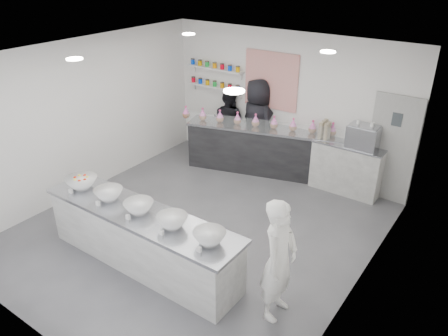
# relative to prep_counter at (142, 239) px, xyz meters

# --- Properties ---
(floor) EXTENTS (6.00, 6.00, 0.00)m
(floor) POSITION_rel_prep_counter_xyz_m (0.12, 1.22, -0.47)
(floor) COLOR #515156
(floor) RESTS_ON ground
(ceiling) EXTENTS (6.00, 6.00, 0.00)m
(ceiling) POSITION_rel_prep_counter_xyz_m (0.12, 1.22, 2.53)
(ceiling) COLOR white
(ceiling) RESTS_ON floor
(back_wall) EXTENTS (5.50, 0.00, 5.50)m
(back_wall) POSITION_rel_prep_counter_xyz_m (0.12, 4.22, 1.03)
(back_wall) COLOR white
(back_wall) RESTS_ON floor
(left_wall) EXTENTS (0.00, 6.00, 6.00)m
(left_wall) POSITION_rel_prep_counter_xyz_m (-2.63, 1.22, 1.03)
(left_wall) COLOR white
(left_wall) RESTS_ON floor
(right_wall) EXTENTS (0.00, 6.00, 6.00)m
(right_wall) POSITION_rel_prep_counter_xyz_m (2.87, 1.22, 1.03)
(right_wall) COLOR white
(right_wall) RESTS_ON floor
(back_door) EXTENTS (0.88, 0.04, 2.10)m
(back_door) POSITION_rel_prep_counter_xyz_m (2.42, 4.19, 0.58)
(back_door) COLOR #9D9D9A
(back_door) RESTS_ON floor
(pattern_panel) EXTENTS (1.25, 0.03, 1.20)m
(pattern_panel) POSITION_rel_prep_counter_xyz_m (-0.23, 4.19, 1.48)
(pattern_panel) COLOR red
(pattern_panel) RESTS_ON back_wall
(jar_shelf_lower) EXTENTS (1.45, 0.22, 0.04)m
(jar_shelf_lower) POSITION_rel_prep_counter_xyz_m (-1.63, 4.12, 1.13)
(jar_shelf_lower) COLOR silver
(jar_shelf_lower) RESTS_ON back_wall
(jar_shelf_upper) EXTENTS (1.45, 0.22, 0.04)m
(jar_shelf_upper) POSITION_rel_prep_counter_xyz_m (-1.63, 4.12, 1.55)
(jar_shelf_upper) COLOR silver
(jar_shelf_upper) RESTS_ON back_wall
(preserve_jars) EXTENTS (1.45, 0.10, 0.56)m
(preserve_jars) POSITION_rel_prep_counter_xyz_m (-1.63, 4.10, 1.41)
(preserve_jars) COLOR red
(preserve_jars) RESTS_ON jar_shelf_lower
(downlight_0) EXTENTS (0.24, 0.24, 0.02)m
(downlight_0) POSITION_rel_prep_counter_xyz_m (-1.28, 0.22, 2.51)
(downlight_0) COLOR white
(downlight_0) RESTS_ON ceiling
(downlight_1) EXTENTS (0.24, 0.24, 0.02)m
(downlight_1) POSITION_rel_prep_counter_xyz_m (1.52, 0.22, 2.51)
(downlight_1) COLOR white
(downlight_1) RESTS_ON ceiling
(downlight_2) EXTENTS (0.24, 0.24, 0.02)m
(downlight_2) POSITION_rel_prep_counter_xyz_m (-1.28, 2.82, 2.51)
(downlight_2) COLOR white
(downlight_2) RESTS_ON ceiling
(downlight_3) EXTENTS (0.24, 0.24, 0.02)m
(downlight_3) POSITION_rel_prep_counter_xyz_m (1.52, 2.82, 2.51)
(downlight_3) COLOR white
(downlight_3) RESTS_ON ceiling
(prep_counter) EXTENTS (3.43, 0.79, 0.94)m
(prep_counter) POSITION_rel_prep_counter_xyz_m (0.00, 0.00, 0.00)
(prep_counter) COLOR #9C9B97
(prep_counter) RESTS_ON floor
(back_bar) EXTENTS (3.38, 1.53, 1.03)m
(back_bar) POSITION_rel_prep_counter_xyz_m (-0.12, 3.82, 0.05)
(back_bar) COLOR black
(back_bar) RESTS_ON floor
(sneeze_guard) EXTENTS (3.16, 0.95, 0.28)m
(sneeze_guard) POSITION_rel_prep_counter_xyz_m (-0.04, 3.54, 0.71)
(sneeze_guard) COLOR white
(sneeze_guard) RESTS_ON back_bar
(espresso_ledge) EXTENTS (1.38, 0.44, 1.02)m
(espresso_ledge) POSITION_rel_prep_counter_xyz_m (1.67, 4.00, 0.04)
(espresso_ledge) COLOR #9C9B97
(espresso_ledge) RESTS_ON floor
(espresso_machine) EXTENTS (0.57, 0.40, 0.44)m
(espresso_machine) POSITION_rel_prep_counter_xyz_m (1.91, 4.00, 0.78)
(espresso_machine) COLOR #93969E
(espresso_machine) RESTS_ON espresso_ledge
(cup_stacks) EXTENTS (0.26, 0.24, 0.35)m
(cup_stacks) POSITION_rel_prep_counter_xyz_m (1.13, 4.00, 0.73)
(cup_stacks) COLOR tan
(cup_stacks) RESTS_ON espresso_ledge
(prep_bowls) EXTENTS (3.05, 0.55, 0.18)m
(prep_bowls) POSITION_rel_prep_counter_xyz_m (0.00, 0.00, 0.56)
(prep_bowls) COLOR white
(prep_bowls) RESTS_ON prep_counter
(label_cards) EXTENTS (2.66, 0.04, 0.07)m
(label_cards) POSITION_rel_prep_counter_xyz_m (0.00, -0.54, 0.50)
(label_cards) COLOR white
(label_cards) RESTS_ON prep_counter
(cookie_bags) EXTENTS (3.66, 1.22, 0.28)m
(cookie_bags) POSITION_rel_prep_counter_xyz_m (-0.12, 3.82, 0.71)
(cookie_bags) COLOR #FF72D8
(cookie_bags) RESTS_ON back_bar
(woman_prep) EXTENTS (0.44, 0.65, 1.73)m
(woman_prep) POSITION_rel_prep_counter_xyz_m (2.18, 0.30, 0.40)
(woman_prep) COLOR white
(woman_prep) RESTS_ON floor
(staff_left) EXTENTS (0.85, 0.68, 1.66)m
(staff_left) POSITION_rel_prep_counter_xyz_m (-1.23, 4.07, 0.36)
(staff_left) COLOR black
(staff_left) RESTS_ON floor
(staff_right) EXTENTS (1.13, 0.95, 1.97)m
(staff_right) POSITION_rel_prep_counter_xyz_m (-0.46, 4.07, 0.52)
(staff_right) COLOR black
(staff_right) RESTS_ON floor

